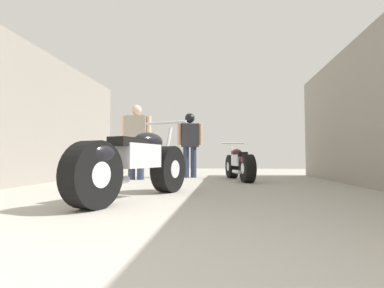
{
  "coord_description": "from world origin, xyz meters",
  "views": [
    {
      "loc": [
        0.61,
        -0.71,
        0.51
      ],
      "look_at": [
        0.08,
        4.05,
        0.74
      ],
      "focal_mm": 26.93,
      "sensor_mm": 36.0,
      "label": 1
    }
  ],
  "objects_px": {
    "motorcycle_maroon_cruiser": "(136,164)",
    "mechanic_with_helmet": "(190,139)",
    "mechanic_in_blue": "(136,137)",
    "motorcycle_black_naked": "(239,164)"
  },
  "relations": [
    {
      "from": "motorcycle_maroon_cruiser",
      "to": "mechanic_with_helmet",
      "type": "distance_m",
      "value": 3.98
    },
    {
      "from": "mechanic_in_blue",
      "to": "mechanic_with_helmet",
      "type": "xyz_separation_m",
      "value": [
        1.17,
        0.82,
        0.01
      ]
    },
    {
      "from": "motorcycle_black_naked",
      "to": "mechanic_in_blue",
      "type": "distance_m",
      "value": 2.47
    },
    {
      "from": "mechanic_in_blue",
      "to": "mechanic_with_helmet",
      "type": "bearing_deg",
      "value": 34.93
    },
    {
      "from": "mechanic_with_helmet",
      "to": "mechanic_in_blue",
      "type": "bearing_deg",
      "value": -145.07
    },
    {
      "from": "motorcycle_maroon_cruiser",
      "to": "mechanic_with_helmet",
      "type": "xyz_separation_m",
      "value": [
        0.2,
        3.93,
        0.56
      ]
    },
    {
      "from": "mechanic_in_blue",
      "to": "mechanic_with_helmet",
      "type": "distance_m",
      "value": 1.43
    },
    {
      "from": "mechanic_with_helmet",
      "to": "motorcycle_maroon_cruiser",
      "type": "bearing_deg",
      "value": -92.89
    },
    {
      "from": "mechanic_with_helmet",
      "to": "motorcycle_black_naked",
      "type": "bearing_deg",
      "value": -32.27
    },
    {
      "from": "motorcycle_maroon_cruiser",
      "to": "motorcycle_black_naked",
      "type": "distance_m",
      "value": 3.47
    }
  ]
}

